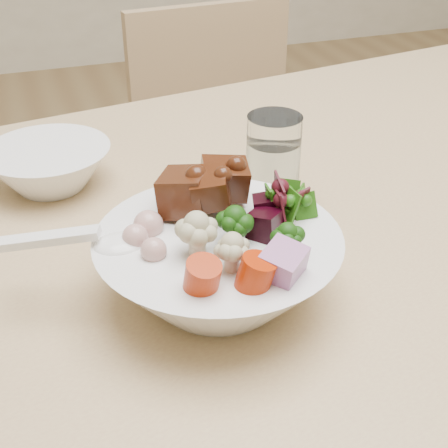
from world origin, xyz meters
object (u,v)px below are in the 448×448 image
object	(u,v)px
food_bowl	(220,260)
water_glass	(273,164)
dining_table	(416,245)
chair_far	(229,175)
side_bowl	(49,167)

from	to	relation	value
food_bowl	water_glass	world-z (taller)	food_bowl
dining_table	food_bowl	size ratio (longest dim) A/B	7.74
chair_far	side_bowl	xyz separation A→B (m)	(-0.41, -0.49, 0.33)
chair_far	side_bowl	size ratio (longest dim) A/B	5.40
dining_table	water_glass	bearing A→B (deg)	157.73
food_bowl	water_glass	size ratio (longest dim) A/B	2.10
chair_far	side_bowl	bearing A→B (deg)	-135.01
chair_far	food_bowl	world-z (taller)	food_bowl
chair_far	water_glass	size ratio (longest dim) A/B	7.70
food_bowl	water_glass	xyz separation A→B (m)	(0.12, 0.15, 0.01)
chair_far	water_glass	xyz separation A→B (m)	(-0.17, -0.62, 0.35)
water_glass	side_bowl	xyz separation A→B (m)	(-0.25, 0.13, -0.02)
dining_table	water_glass	distance (m)	0.23
food_bowl	water_glass	distance (m)	0.19
dining_table	chair_far	bearing A→B (deg)	83.11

